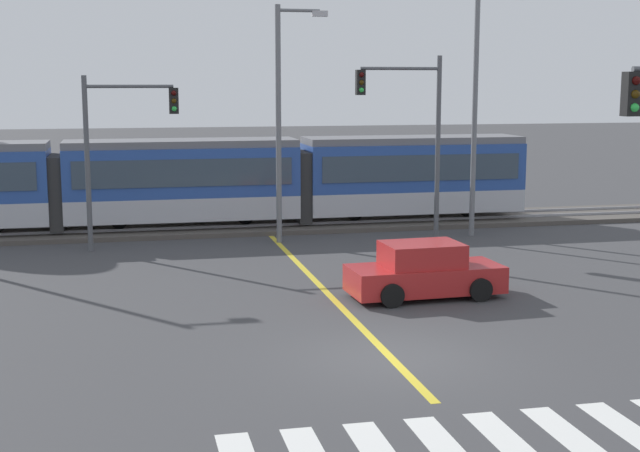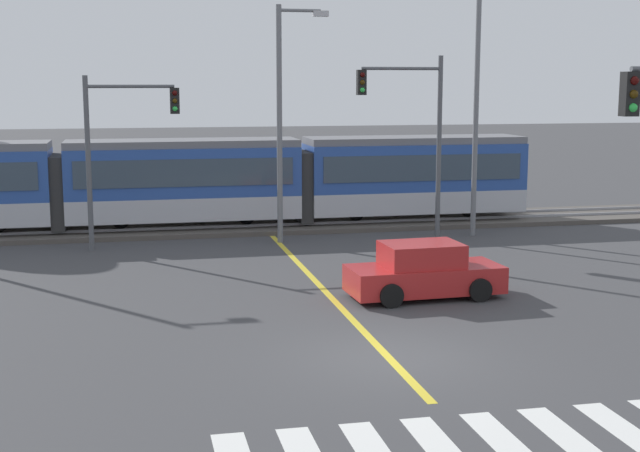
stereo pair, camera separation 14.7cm
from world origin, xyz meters
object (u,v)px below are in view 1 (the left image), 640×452
Objects in this scene: traffic_light_far_right at (413,121)px; street_lamp_centre at (283,111)px; sedan_crossing at (424,272)px; street_lamp_east at (479,99)px; light_rail_tram at (182,180)px; traffic_light_far_left at (118,136)px.

street_lamp_centre reaches higher than traffic_light_far_right.
traffic_light_far_right is (2.53, 8.77, 3.71)m from sedan_crossing.
street_lamp_east reaches higher than sedan_crossing.
traffic_light_far_right is at bearing 73.93° from sedan_crossing.
light_rail_tram is 11.91m from street_lamp_east.
light_rail_tram is 5.55m from street_lamp_centre.
sedan_crossing is (5.70, -12.57, -1.35)m from light_rail_tram.
street_lamp_east is at bearing 6.93° from traffic_light_far_right.
sedan_crossing is 0.63× the size of traffic_light_far_right.
sedan_crossing is 12.52m from traffic_light_far_left.
street_lamp_centre is (5.83, 0.23, 0.82)m from traffic_light_far_left.
street_lamp_east is at bearing 0.51° from traffic_light_far_left.
sedan_crossing is 0.46× the size of street_lamp_east.
traffic_light_far_left is at bearing 178.86° from traffic_light_far_right.
traffic_light_far_right is 2.85m from street_lamp_east.
street_lamp_east is at bearing 60.04° from sedan_crossing.
light_rail_tram is at bearing 155.16° from traffic_light_far_right.
traffic_light_far_left is 13.38m from street_lamp_east.
street_lamp_centre reaches higher than traffic_light_far_left.
street_lamp_east is at bearing -0.89° from street_lamp_centre.
traffic_light_far_left is 0.71× the size of street_lamp_centre.
street_lamp_centre is at bearing -44.29° from light_rail_tram.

